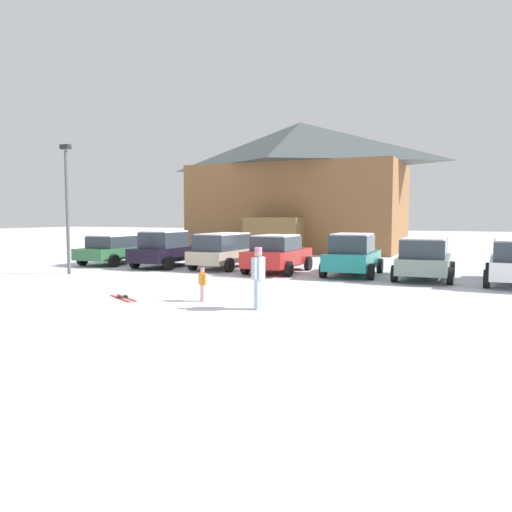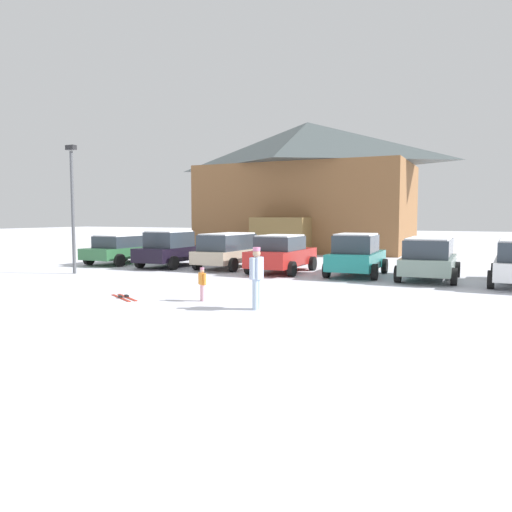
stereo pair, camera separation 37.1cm
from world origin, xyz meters
name	(u,v)px [view 1 (the left image)]	position (x,y,z in m)	size (l,w,h in m)	color
ground	(78,336)	(0.00, 0.00, 0.00)	(160.00, 160.00, 0.00)	silver
ski_lodge	(299,186)	(-4.93, 26.91, 4.69)	(15.33, 10.84, 9.25)	brown
parked_green_coupe	(115,249)	(-9.85, 12.61, 0.78)	(2.26, 4.24, 1.52)	#30683E
parked_black_sedan	(166,249)	(-6.63, 12.56, 0.88)	(2.23, 4.16, 1.77)	black
parked_beige_suv	(224,250)	(-3.67, 13.04, 0.90)	(2.12, 4.10, 1.68)	tan
parked_red_sedan	(277,253)	(-0.74, 12.65, 0.84)	(2.24, 4.24, 1.66)	red
parked_teal_hatchback	(353,255)	(2.55, 12.93, 0.88)	(2.30, 4.23, 1.77)	#1D7E77
parked_grey_wagon	(425,257)	(5.45, 12.81, 0.89)	(2.30, 4.25, 1.66)	gray
skier_child_in_orange_jacket	(202,282)	(0.15, 4.77, 0.56)	(0.32, 0.25, 0.99)	#EFAFC1
skier_adult_in_blue_parka	(258,274)	(2.16, 4.30, 0.94)	(0.26, 0.62, 1.67)	#A5BBD6
pair_of_skis	(123,298)	(-2.30, 4.17, 0.02)	(1.48, 1.03, 0.08)	red
lamp_post	(67,202)	(-8.63, 8.27, 3.10)	(0.44, 0.24, 5.50)	#515459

